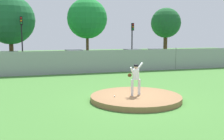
% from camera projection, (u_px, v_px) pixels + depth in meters
% --- Properties ---
extents(ground_plane, '(80.00, 80.00, 0.00)m').
position_uv_depth(ground_plane, '(104.00, 81.00, 18.88)').
color(ground_plane, '#427A33').
extents(asphalt_strip, '(44.00, 7.00, 0.01)m').
position_uv_depth(asphalt_strip, '(81.00, 67.00, 26.94)').
color(asphalt_strip, '#2B2B2D').
rests_on(asphalt_strip, ground_plane).
extents(pitchers_mound, '(4.43, 4.43, 0.25)m').
position_uv_depth(pitchers_mound, '(136.00, 98.00, 13.18)').
color(pitchers_mound, olive).
rests_on(pitchers_mound, ground_plane).
extents(pitcher_youth, '(0.79, 0.32, 1.62)m').
position_uv_depth(pitcher_youth, '(136.00, 76.00, 13.11)').
color(pitcher_youth, silver).
rests_on(pitcher_youth, pitchers_mound).
extents(baseball, '(0.07, 0.07, 0.07)m').
position_uv_depth(baseball, '(115.00, 96.00, 12.81)').
color(baseball, white).
rests_on(baseball, pitchers_mound).
extents(chainlink_fence, '(40.03, 0.07, 2.02)m').
position_uv_depth(chainlink_fence, '(91.00, 62.00, 22.55)').
color(chainlink_fence, gray).
rests_on(chainlink_fence, ground_plane).
extents(parked_car_red, '(1.95, 4.28, 1.66)m').
position_uv_depth(parked_car_red, '(134.00, 58.00, 28.76)').
color(parked_car_red, '#A81919').
rests_on(parked_car_red, ground_plane).
extents(parked_car_silver, '(1.97, 4.24, 1.71)m').
position_uv_depth(parked_car_silver, '(75.00, 59.00, 27.00)').
color(parked_car_silver, '#B7BABF').
rests_on(parked_car_silver, ground_plane).
extents(parked_car_teal, '(1.96, 4.72, 1.64)m').
position_uv_depth(parked_car_teal, '(160.00, 57.00, 29.68)').
color(parked_car_teal, '#146066').
rests_on(parked_car_teal, ground_plane).
extents(parked_car_burgundy, '(1.90, 4.82, 1.65)m').
position_uv_depth(parked_car_burgundy, '(9.00, 61.00, 24.72)').
color(parked_car_burgundy, maroon).
rests_on(parked_car_burgundy, ground_plane).
extents(traffic_light_near, '(0.28, 0.46, 5.16)m').
position_uv_depth(traffic_light_near, '(22.00, 32.00, 29.02)').
color(traffic_light_near, black).
rests_on(traffic_light_near, ground_plane).
extents(traffic_light_far, '(0.28, 0.46, 4.60)m').
position_uv_depth(traffic_light_far, '(132.00, 35.00, 32.38)').
color(traffic_light_far, black).
rests_on(traffic_light_far, ground_plane).
extents(tree_slender_far, '(5.76, 5.76, 7.83)m').
position_uv_depth(tree_slender_far, '(10.00, 20.00, 31.54)').
color(tree_slender_far, '#4C331E').
rests_on(tree_slender_far, ground_plane).
extents(tree_broad_left, '(5.22, 5.22, 7.93)m').
position_uv_depth(tree_broad_left, '(87.00, 19.00, 35.05)').
color(tree_broad_left, '#4C331E').
rests_on(tree_broad_left, ground_plane).
extents(tree_broad_right, '(4.34, 4.34, 7.12)m').
position_uv_depth(tree_broad_right, '(166.00, 23.00, 39.31)').
color(tree_broad_right, '#4C331E').
rests_on(tree_broad_right, ground_plane).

